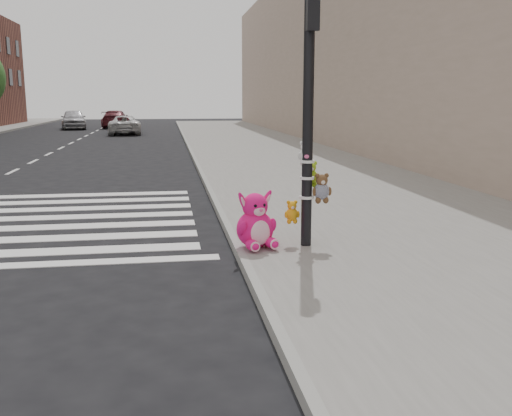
{
  "coord_description": "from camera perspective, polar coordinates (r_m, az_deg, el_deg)",
  "views": [
    {
      "loc": [
        0.51,
        -6.54,
        2.39
      ],
      "look_at": [
        1.81,
        1.78,
        0.75
      ],
      "focal_mm": 40.0,
      "sensor_mm": 36.0,
      "label": 1
    }
  ],
  "objects": [
    {
      "name": "car_maroon_near",
      "position": [
        47.82,
        -13.88,
        8.63
      ],
      "size": [
        1.95,
        4.73,
        1.37
      ],
      "primitive_type": "imported",
      "rotation": [
        0.0,
        0.0,
        3.14
      ],
      "color": "#581921",
      "rests_on": "ground"
    },
    {
      "name": "car_silver_deep",
      "position": [
        46.5,
        -17.78,
        8.46
      ],
      "size": [
        2.43,
        4.63,
        1.5
      ],
      "primitive_type": "imported",
      "rotation": [
        0.0,
        0.0,
        0.15
      ],
      "color": "#B0AFB4",
      "rests_on": "ground"
    },
    {
      "name": "pink_bunny",
      "position": [
        8.62,
        -0.03,
        -1.63
      ],
      "size": [
        0.7,
        0.77,
        0.89
      ],
      "rotation": [
        0.0,
        0.0,
        0.28
      ],
      "color": "#F71477",
      "rests_on": "sidewalk_near"
    },
    {
      "name": "red_teddy",
      "position": [
        8.7,
        0.83,
        -3.23
      ],
      "size": [
        0.16,
        0.13,
        0.22
      ],
      "primitive_type": null,
      "rotation": [
        0.0,
        0.0,
        -0.17
      ],
      "color": "#A1102F",
      "rests_on": "sidewalk_near"
    },
    {
      "name": "ground",
      "position": [
        6.98,
        -12.71,
        -9.27
      ],
      "size": [
        120.0,
        120.0,
        0.0
      ],
      "primitive_type": "plane",
      "color": "black",
      "rests_on": "ground"
    },
    {
      "name": "signal_pole",
      "position": [
        8.64,
        5.34,
        6.71
      ],
      "size": [
        0.7,
        0.5,
        4.0
      ],
      "color": "black",
      "rests_on": "sidewalk_near"
    },
    {
      "name": "car_white_near",
      "position": [
        38.88,
        -13.0,
        8.1
      ],
      "size": [
        2.31,
        4.53,
        1.23
      ],
      "primitive_type": "imported",
      "rotation": [
        0.0,
        0.0,
        3.2
      ],
      "color": "silver",
      "rests_on": "ground"
    },
    {
      "name": "bld_near",
      "position": [
        28.48,
        12.13,
        16.02
      ],
      "size": [
        5.0,
        60.0,
        10.0
      ],
      "primitive_type": "cube",
      "color": "tan",
      "rests_on": "ground"
    },
    {
      "name": "sidewalk_near",
      "position": [
        17.3,
        6.22,
        3.23
      ],
      "size": [
        7.0,
        80.0,
        0.14
      ],
      "primitive_type": "cube",
      "color": "slate",
      "rests_on": "ground"
    },
    {
      "name": "curb_edge",
      "position": [
        16.74,
        -5.27,
        2.99
      ],
      "size": [
        0.12,
        80.0,
        0.15
      ],
      "primitive_type": "cube",
      "color": "gray",
      "rests_on": "ground"
    }
  ]
}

